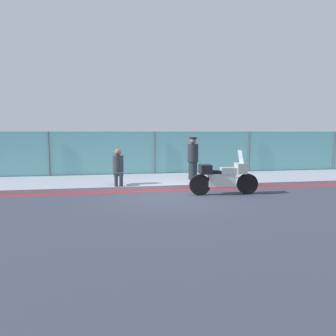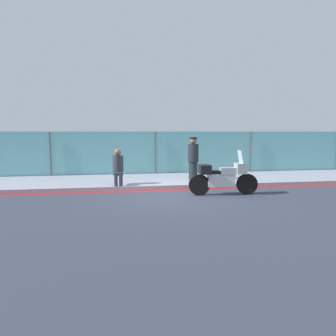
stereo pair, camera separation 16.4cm
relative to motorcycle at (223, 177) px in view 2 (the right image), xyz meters
The scene contains 7 objects.
ground_plane 1.75m from the motorcycle, behind, with size 120.00×120.00×0.00m, color #333847.
sidewalk 3.28m from the motorcycle, 120.60° to the left, with size 33.93×3.40×0.18m.
curb_paint_stripe 2.02m from the motorcycle, 148.81° to the left, with size 33.93×0.18×0.01m.
storefront_fence 4.89m from the motorcycle, 109.81° to the left, with size 32.23×0.17×2.08m.
motorcycle is the anchor object (origin of this frame).
officer_standing 2.48m from the motorcycle, 99.67° to the left, with size 0.42×0.42×1.68m.
person_seated_on_curb 3.74m from the motorcycle, 155.17° to the left, with size 0.39×0.67×1.29m.
Camera 2 is at (-1.91, -10.28, 2.08)m, focal length 35.00 mm.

